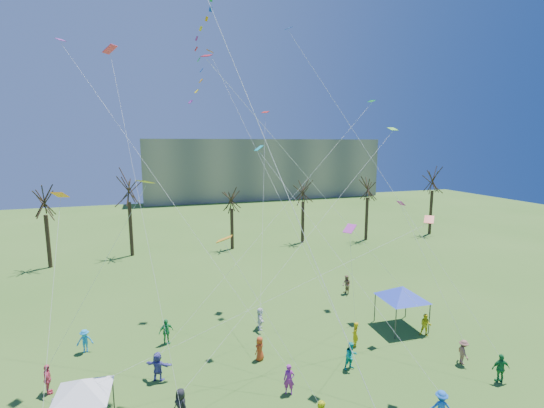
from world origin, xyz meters
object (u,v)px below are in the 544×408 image
object	(u,v)px
canopy_tent_blue	(402,292)
distant_building	(263,168)
canopy_tent_white	(82,387)
big_box_kite	(206,48)

from	to	relation	value
canopy_tent_blue	distant_building	bearing A→B (deg)	81.59
canopy_tent_white	big_box_kite	bearing A→B (deg)	27.52
canopy_tent_white	canopy_tent_blue	bearing A→B (deg)	10.76
distant_building	canopy_tent_white	xyz separation A→B (m)	(-32.28, -76.28, -5.18)
distant_building	big_box_kite	xyz separation A→B (m)	(-25.23, -72.61, 11.90)
canopy_tent_blue	big_box_kite	bearing A→B (deg)	-178.30
big_box_kite	canopy_tent_white	size ratio (longest dim) A/B	6.89
big_box_kite	canopy_tent_blue	xyz separation A→B (m)	(14.55, 0.43, -16.60)
canopy_tent_white	distant_building	bearing A→B (deg)	67.06
canopy_tent_white	canopy_tent_blue	world-z (taller)	canopy_tent_blue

